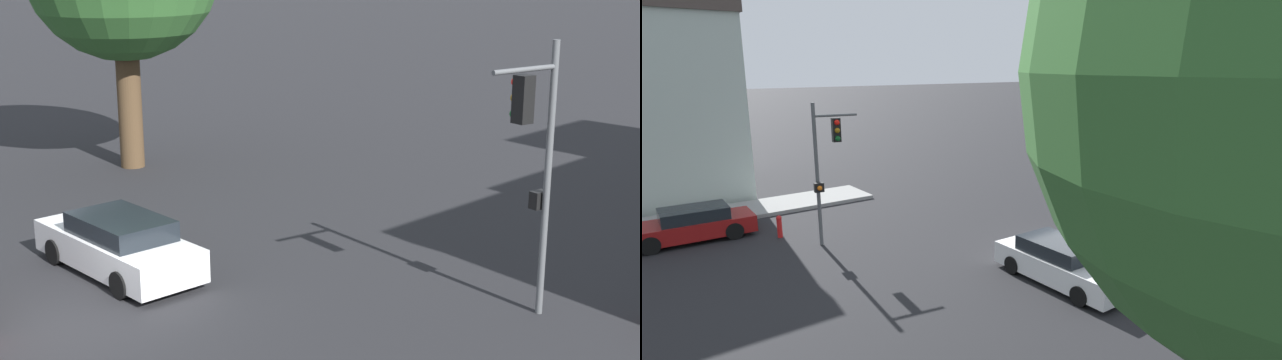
# 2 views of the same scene
# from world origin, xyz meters

# --- Properties ---
(ground_plane) EXTENTS (300.00, 300.00, 0.00)m
(ground_plane) POSITION_xyz_m (0.00, 0.00, 0.00)
(ground_plane) COLOR black
(traffic_signal) EXTENTS (0.50, 1.82, 5.50)m
(traffic_signal) POSITION_xyz_m (6.03, 6.67, 3.52)
(traffic_signal) COLOR #515456
(traffic_signal) RESTS_ON ground_plane
(crossing_car_0) EXTENTS (4.07, 2.04, 1.52)m
(crossing_car_0) POSITION_xyz_m (-2.65, -2.25, 0.72)
(crossing_car_0) COLOR maroon
(crossing_car_0) RESTS_ON ground_plane
(crossing_car_1) EXTENTS (4.69, 1.91, 1.35)m
(crossing_car_1) POSITION_xyz_m (-1.83, 2.26, 0.65)
(crossing_car_1) COLOR silver
(crossing_car_1) RESTS_ON ground_plane
(parked_car_0) EXTENTS (2.08, 4.74, 1.33)m
(parked_car_0) POSITION_xyz_m (9.82, 10.89, 0.64)
(parked_car_0) COLOR maroon
(parked_car_0) RESTS_ON ground_plane
(fire_hydrant) EXTENTS (0.22, 0.22, 0.92)m
(fire_hydrant) POSITION_xyz_m (8.02, 8.01, 0.49)
(fire_hydrant) COLOR red
(fire_hydrant) RESTS_ON ground_plane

